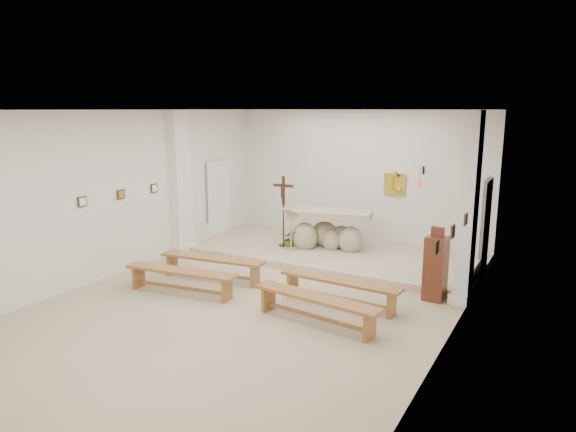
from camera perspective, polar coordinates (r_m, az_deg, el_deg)
The scene contains 27 objects.
ground at distance 9.67m, azimuth -3.95°, elevation -9.55°, with size 7.00×10.00×0.00m, color tan.
wall_left at distance 11.45m, azimuth -18.87°, elevation 2.30°, with size 0.02×10.00×3.50m, color silver.
wall_right at distance 7.85m, azimuth 17.70°, elevation -1.76°, with size 0.02×10.00×3.50m, color silver.
wall_back at distance 13.56m, azimuth 7.59°, elevation 4.24°, with size 7.00×0.02×3.50m, color silver.
ceiling at distance 9.00m, azimuth -4.27°, elevation 11.62°, with size 7.00×10.00×0.02m, color silver.
sanctuary_platform at distance 12.56m, azimuth 4.85°, elevation -4.13°, with size 6.98×3.00×0.15m, color #C3AD96.
pilaster_left at distance 12.77m, azimuth -11.84°, elevation 3.62°, with size 0.26×0.55×3.50m, color white.
pilaster_right at distance 9.80m, azimuth 19.44°, elevation 0.75°, with size 0.26×0.55×3.50m, color white.
gold_wall_relief at distance 13.20m, azimuth 11.77°, elevation 3.45°, with size 0.55×0.04×0.55m, color gold.
sanctuary_lamp at distance 12.75m, azimuth 14.46°, elevation 3.75°, with size 0.11×0.36×0.44m.
station_frame_left_front at distance 10.93m, azimuth -21.89°, elevation 1.50°, with size 0.03×0.20×0.20m, color #3A2719.
station_frame_left_mid at distance 11.57m, azimuth -18.06°, elevation 2.30°, with size 0.03×0.20×0.20m, color #3A2719.
station_frame_left_rear at distance 12.26m, azimuth -14.64°, elevation 3.01°, with size 0.03×0.20×0.20m, color #3A2719.
station_frame_right_front at distance 7.10m, azimuth 16.19°, elevation -3.32°, with size 0.03×0.20×0.20m, color #3A2719.
station_frame_right_mid at distance 8.05m, azimuth 17.85°, elevation -1.66°, with size 0.03×0.20×0.20m, color #3A2719.
station_frame_right_rear at distance 9.02m, azimuth 19.15°, elevation -0.34°, with size 0.03×0.20×0.20m, color #3A2719.
radiator_left at distance 13.61m, azimuth -9.84°, elevation -2.15°, with size 0.10×0.85×0.52m, color silver.
radiator_right at distance 10.82m, azimuth 19.88°, elevation -6.37°, with size 0.10×0.85×0.52m, color silver.
altar at distance 12.65m, azimuth 4.55°, elevation -1.80°, with size 2.12×1.23×1.03m.
lectern at distance 12.47m, azimuth 0.31°, elevation -1.44°, with size 0.43×0.39×1.03m.
crucifix_stand at distance 12.66m, azimuth -0.52°, elevation 1.13°, with size 0.53×0.23×1.76m.
potted_plant at distance 12.67m, azimuth 0.23°, elevation -2.53°, with size 0.41×0.35×0.45m, color #366026.
donation_pedestal at distance 9.96m, azimuth 16.08°, elevation -5.57°, with size 0.40×0.40×1.40m.
bench_left_front at distance 10.87m, azimuth -8.44°, elevation -5.16°, with size 2.34×0.63×0.49m.
bench_right_front at distance 9.45m, azimuth 5.75°, elevation -7.71°, with size 2.33×0.48×0.49m.
bench_left_second at distance 10.15m, azimuth -11.82°, elevation -6.51°, with size 2.35×0.66×0.49m.
bench_right_second at distance 8.62m, azimuth 3.11°, elevation -9.64°, with size 2.34×0.64×0.49m.
Camera 1 is at (4.97, -7.51, 3.52)m, focal length 32.00 mm.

